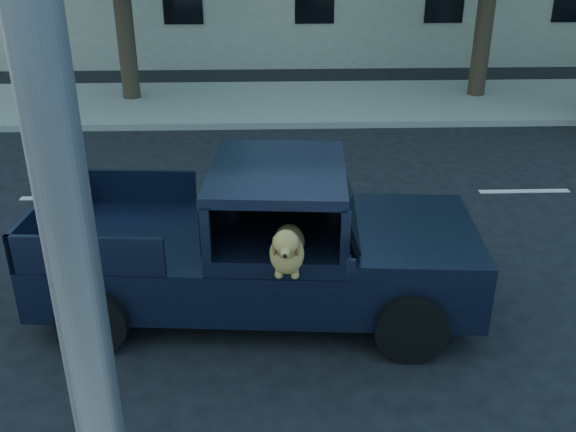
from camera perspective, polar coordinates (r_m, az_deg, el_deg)
name	(u,v)px	position (r m, az deg, el deg)	size (l,w,h in m)	color
ground	(312,301)	(8.20, 2.17, -7.52)	(120.00, 120.00, 0.00)	black
far_sidewalk	(287,103)	(16.67, -0.11, 10.04)	(60.00, 4.00, 0.15)	gray
lane_stripes	(412,193)	(11.48, 10.96, 2.04)	(21.60, 0.14, 0.01)	silver
pickup_truck	(251,261)	(7.81, -3.30, -4.02)	(5.29, 2.83, 1.84)	black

